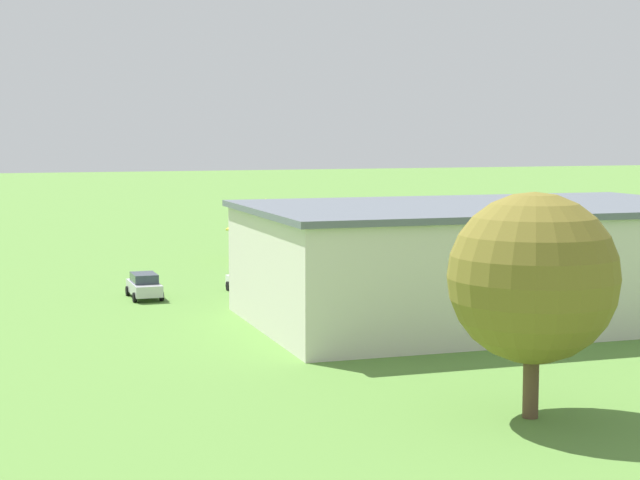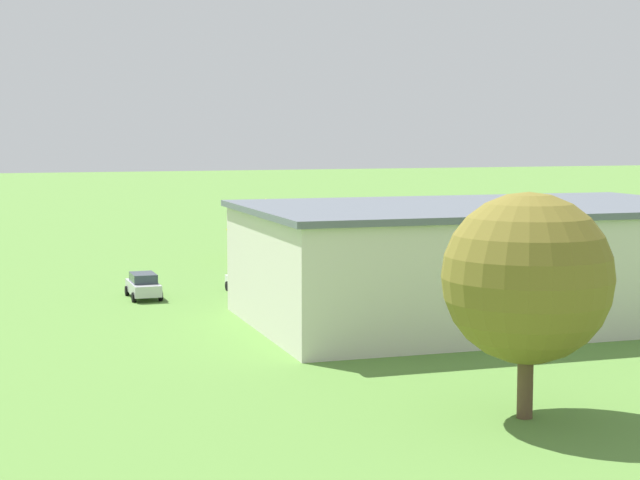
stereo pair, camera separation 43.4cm
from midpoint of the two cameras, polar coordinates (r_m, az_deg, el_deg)
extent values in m
plane|color=#568438|center=(94.80, 0.36, -0.61)|extent=(400.00, 400.00, 0.00)
cube|color=beige|center=(60.63, 9.16, -1.36)|extent=(27.10, 16.54, 6.34)
cube|color=slate|center=(60.30, 9.22, 1.79)|extent=(27.72, 17.16, 0.35)
cube|color=#384251|center=(67.79, 6.13, -1.04)|extent=(9.32, 0.44, 5.20)
cylinder|color=yellow|center=(86.03, -2.40, 0.80)|extent=(4.34, 5.17, 2.30)
cone|color=black|center=(88.94, -1.72, 0.53)|extent=(1.15, 1.16, 0.92)
cube|color=yellow|center=(86.63, -2.26, 0.63)|extent=(7.59, 6.30, 0.44)
cube|color=yellow|center=(87.13, -2.12, 1.59)|extent=(7.59, 6.30, 0.44)
cube|color=yellow|center=(83.88, -2.93, 1.74)|extent=(0.90, 1.14, 1.51)
cube|color=yellow|center=(83.74, -2.98, 1.02)|extent=(2.61, 2.29, 0.27)
cylinder|color=black|center=(86.08, -1.75, -0.14)|extent=(0.50, 0.59, 0.64)
cylinder|color=black|center=(86.74, -2.93, -0.09)|extent=(0.50, 0.59, 0.64)
cylinder|color=#332D28|center=(85.99, -0.50, 1.07)|extent=(0.31, 0.37, 1.50)
cylinder|color=#332D28|center=(87.84, -3.84, 1.16)|extent=(0.31, 0.37, 1.50)
cube|color=gold|center=(78.64, 12.09, -1.59)|extent=(2.38, 4.19, 0.72)
cube|color=#2D3842|center=(78.56, 12.10, -1.13)|extent=(1.89, 2.44, 0.54)
cylinder|color=black|center=(77.80, 13.06, -1.96)|extent=(0.32, 0.67, 0.64)
cylinder|color=black|center=(77.12, 11.85, -2.00)|extent=(0.32, 0.67, 0.64)
cylinder|color=black|center=(80.25, 12.30, -1.70)|extent=(0.32, 0.67, 0.64)
cylinder|color=black|center=(79.59, 11.12, -1.74)|extent=(0.32, 0.67, 0.64)
cube|color=white|center=(70.11, -3.89, -2.38)|extent=(1.84, 4.44, 0.70)
cube|color=#2D3842|center=(70.02, -3.90, -1.85)|extent=(1.58, 2.50, 0.60)
cylinder|color=black|center=(69.01, -2.84, -2.80)|extent=(0.24, 0.65, 0.64)
cylinder|color=black|center=(68.50, -4.20, -2.87)|extent=(0.24, 0.65, 0.64)
cylinder|color=black|center=(71.82, -3.60, -2.46)|extent=(0.24, 0.65, 0.64)
cylinder|color=black|center=(71.33, -4.90, -2.53)|extent=(0.24, 0.65, 0.64)
cube|color=#B7B7BC|center=(68.77, -9.47, -2.60)|extent=(1.77, 4.30, 0.73)
cube|color=#2D3842|center=(68.68, -9.48, -2.05)|extent=(1.54, 2.42, 0.59)
cylinder|color=black|center=(67.55, -8.55, -3.05)|extent=(0.23, 0.64, 0.64)
cylinder|color=black|center=(67.27, -9.99, -3.11)|extent=(0.23, 0.64, 0.64)
cylinder|color=black|center=(70.38, -8.97, -2.69)|extent=(0.23, 0.64, 0.64)
cylinder|color=black|center=(70.12, -10.36, -2.75)|extent=(0.23, 0.64, 0.64)
cylinder|color=beige|center=(72.45, -1.87, -2.28)|extent=(0.42, 0.42, 0.88)
cylinder|color=#3F3F47|center=(72.35, -1.87, -1.69)|extent=(0.50, 0.50, 0.62)
sphere|color=beige|center=(72.30, -1.87, -1.35)|extent=(0.24, 0.24, 0.24)
cylinder|color=#3F3F47|center=(75.29, 0.66, -1.96)|extent=(0.34, 0.34, 0.89)
cylinder|color=#72338C|center=(75.19, 0.66, -1.39)|extent=(0.41, 0.41, 0.63)
sphere|color=beige|center=(75.14, 0.66, -1.06)|extent=(0.24, 0.24, 0.24)
cylinder|color=brown|center=(40.31, 11.49, -7.18)|extent=(0.60, 0.60, 3.42)
sphere|color=olive|center=(39.65, 11.60, -2.05)|extent=(6.44, 6.44, 6.44)
camera|label=1|loc=(0.22, -89.84, 0.02)|focal=58.41mm
camera|label=2|loc=(0.22, 90.16, -0.02)|focal=58.41mm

